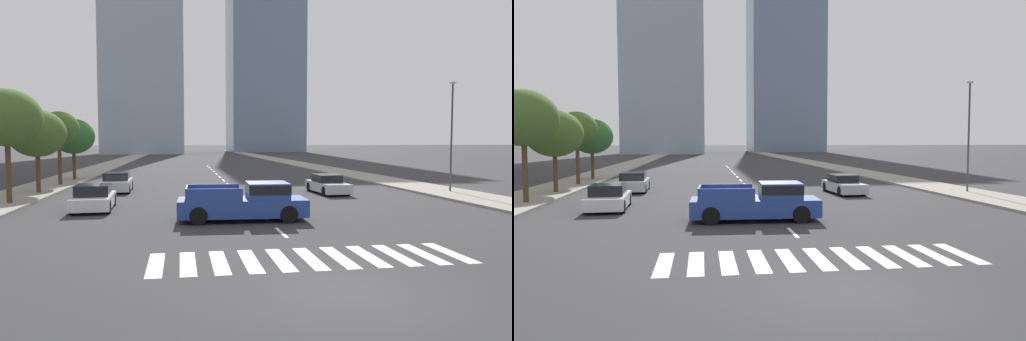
{
  "view_description": "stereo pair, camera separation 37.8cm",
  "coord_description": "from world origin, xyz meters",
  "views": [
    {
      "loc": [
        -3.78,
        -9.94,
        3.48
      ],
      "look_at": [
        0.0,
        13.27,
        2.0
      ],
      "focal_mm": 32.7,
      "sensor_mm": 36.0,
      "label": 1
    },
    {
      "loc": [
        -3.41,
        -10.0,
        3.48
      ],
      "look_at": [
        0.0,
        13.27,
        2.0
      ],
      "focal_mm": 32.7,
      "sensor_mm": 36.0,
      "label": 2
    }
  ],
  "objects": [
    {
      "name": "lane_divider_center",
      "position": [
        0.0,
        31.27,
        0.0
      ],
      "size": [
        0.14,
        50.0,
        0.01
      ],
      "color": "silver",
      "rests_on": "ground"
    },
    {
      "name": "street_tree_second",
      "position": [
        -12.96,
        22.29,
        3.98
      ],
      "size": [
        3.62,
        3.62,
        5.38
      ],
      "color": "#4C3823",
      "rests_on": "sidewalk_west"
    },
    {
      "name": "sedan_silver_2",
      "position": [
        5.93,
        19.86,
        0.58
      ],
      "size": [
        1.94,
        4.55,
        1.26
      ],
      "rotation": [
        0.0,
        0.0,
        -1.53
      ],
      "color": "#B7BABF",
      "rests_on": "ground"
    },
    {
      "name": "office_tower_left_skyline",
      "position": [
        -13.52,
        124.78,
        39.69
      ],
      "size": [
        21.74,
        20.9,
        91.58
      ],
      "color": "#8C9EB2",
      "rests_on": "ground"
    },
    {
      "name": "pickup_truck",
      "position": [
        -0.83,
        10.2,
        0.81
      ],
      "size": [
        5.68,
        2.32,
        1.67
      ],
      "rotation": [
        0.0,
        0.0,
        -0.04
      ],
      "color": "navy",
      "rests_on": "ground"
    },
    {
      "name": "sidewalk_east",
      "position": [
        13.76,
        30.0,
        0.07
      ],
      "size": [
        4.0,
        260.0,
        0.15
      ],
      "primitive_type": "cube",
      "color": "gray",
      "rests_on": "ground"
    },
    {
      "name": "street_lamp_east",
      "position": [
        14.06,
        18.6,
        4.4
      ],
      "size": [
        0.5,
        0.24,
        7.3
      ],
      "color": "#3F3F42",
      "rests_on": "sidewalk_east"
    },
    {
      "name": "office_tower_center_skyline",
      "position": [
        23.84,
        143.6,
        39.22
      ],
      "size": [
        22.97,
        24.42,
        79.5
      ],
      "color": "slate",
      "rests_on": "ground"
    },
    {
      "name": "sedan_silver_0",
      "position": [
        -8.11,
        23.17,
        0.61
      ],
      "size": [
        2.04,
        4.33,
        1.34
      ],
      "rotation": [
        0.0,
        0.0,
        1.61
      ],
      "color": "#B7BABF",
      "rests_on": "ground"
    },
    {
      "name": "street_tree_third",
      "position": [
        -12.96,
        27.89,
        4.45
      ],
      "size": [
        3.02,
        3.02,
        5.61
      ],
      "color": "#4C3823",
      "rests_on": "sidewalk_west"
    },
    {
      "name": "ground_plane",
      "position": [
        0.0,
        0.0,
        0.0
      ],
      "size": [
        800.0,
        800.0,
        0.0
      ],
      "primitive_type": "plane",
      "color": "#333335"
    },
    {
      "name": "sedan_white_1",
      "position": [
        -8.13,
        14.52,
        0.59
      ],
      "size": [
        2.06,
        4.29,
        1.3
      ],
      "rotation": [
        0.0,
        0.0,
        1.62
      ],
      "color": "silver",
      "rests_on": "ground"
    },
    {
      "name": "sidewalk_west",
      "position": [
        -13.76,
        30.0,
        0.07
      ],
      "size": [
        4.0,
        260.0,
        0.15
      ],
      "primitive_type": "cube",
      "color": "gray",
      "rests_on": "ground"
    },
    {
      "name": "street_tree_fourth",
      "position": [
        -12.96,
        32.83,
        3.89
      ],
      "size": [
        3.59,
        3.59,
        5.28
      ],
      "color": "#4C3823",
      "rests_on": "sidewalk_west"
    },
    {
      "name": "crosswalk_near",
      "position": [
        0.0,
        3.27,
        0.0
      ],
      "size": [
        9.45,
        2.68,
        0.01
      ],
      "color": "silver",
      "rests_on": "ground"
    },
    {
      "name": "street_tree_nearest",
      "position": [
        -12.96,
        16.98,
        4.73
      ],
      "size": [
        3.64,
        3.64,
        6.14
      ],
      "color": "#4C3823",
      "rests_on": "sidewalk_west"
    }
  ]
}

